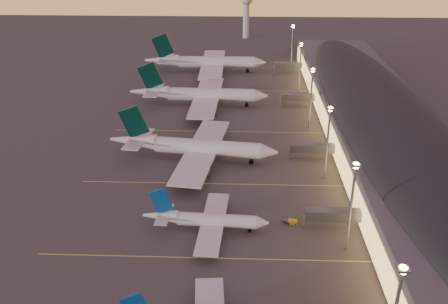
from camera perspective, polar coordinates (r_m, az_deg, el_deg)
ground at (r=135.99m, az=-1.59°, el=-10.74°), size 700.00×700.00×0.00m
airliner_narrow_north at (r=140.72m, az=-2.11°, el=-7.76°), size 35.71×31.93×12.76m
airliner_wide_near at (r=180.11m, az=-3.59°, el=0.59°), size 61.84×56.81×19.79m
airliner_wide_mid at (r=234.44m, az=-2.88°, el=6.57°), size 64.51×58.65×20.67m
airliner_wide_far at (r=288.64m, az=-2.10°, el=10.22°), size 68.97×62.56×22.14m
terminal_building at (r=203.04m, az=17.47°, el=3.47°), size 56.35×255.00×17.46m
light_masts at (r=187.80m, az=10.70°, el=5.34°), size 2.20×217.20×25.90m
radar_tower at (r=374.51m, az=2.57°, el=16.17°), size 9.00×9.00×32.50m
lane_markings at (r=169.98m, az=-0.74°, el=-2.84°), size 90.00×180.36×0.00m
baggage_tug_c at (r=146.25m, az=7.64°, el=-7.89°), size 4.15×2.32×1.17m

